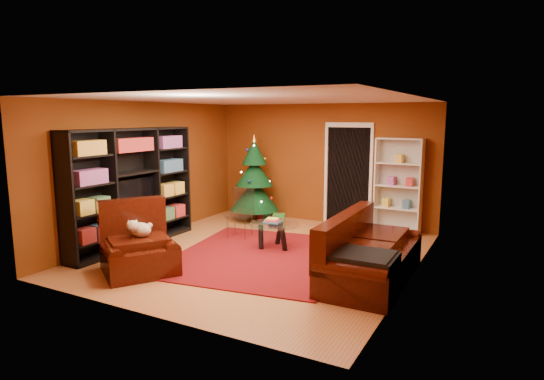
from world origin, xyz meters
The scene contains 18 objects.
floor centered at (0.00, 0.00, -0.03)m, with size 5.00×5.50×0.05m, color #AB6332.
ceiling centered at (0.00, 0.00, 2.62)m, with size 5.00×5.50×0.05m, color silver.
wall_back centered at (0.00, 2.77, 1.30)m, with size 5.00×0.05×2.60m, color brown.
wall_left centered at (-2.52, 0.00, 1.30)m, with size 0.05×5.50×2.60m, color brown.
wall_right centered at (2.52, 0.00, 1.30)m, with size 0.05×5.50×2.60m, color brown.
doorway centered at (0.60, 2.73, 1.05)m, with size 1.06×0.60×2.16m, color black, non-canonical shape.
rug centered at (0.06, -0.14, 0.01)m, with size 2.73×3.19×0.02m, color maroon.
media_unit centered at (-2.27, -0.66, 1.06)m, with size 0.42×2.77×2.12m, color black, non-canonical shape.
christmas_tree centered at (-1.38, 2.15, 0.95)m, with size 1.10×1.10×1.96m, color black, non-canonical shape.
gift_box_teal centered at (-1.28, 2.34, 0.16)m, with size 0.32×0.32×0.32m, color teal.
gift_box_green centered at (-0.66, 1.94, 0.13)m, with size 0.25×0.25×0.25m, color #287229.
gift_box_red centered at (-1.28, 2.26, 0.11)m, with size 0.22×0.22×0.22m, color maroon.
white_bookshelf centered at (1.70, 2.57, 0.95)m, with size 0.91×0.33×1.96m, color white, non-canonical shape.
armchair centered at (-1.15, -1.68, 0.43)m, with size 1.11×1.11×0.86m, color black, non-canonical shape.
dog centered at (-1.16, -1.61, 0.64)m, with size 0.40×0.30×0.28m, color beige, non-canonical shape.
sofa centered at (2.02, -0.34, 0.48)m, with size 2.22×1.00×0.95m, color black, non-canonical shape.
coffee_table centered at (0.06, 0.38, 0.23)m, with size 0.89×0.89×0.56m, color gray, non-canonical shape.
acrylic_chair centered at (-0.88, 0.73, 0.43)m, with size 0.44×0.48×0.86m, color #66605B, non-canonical shape.
Camera 1 is at (3.71, -6.53, 2.33)m, focal length 30.00 mm.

